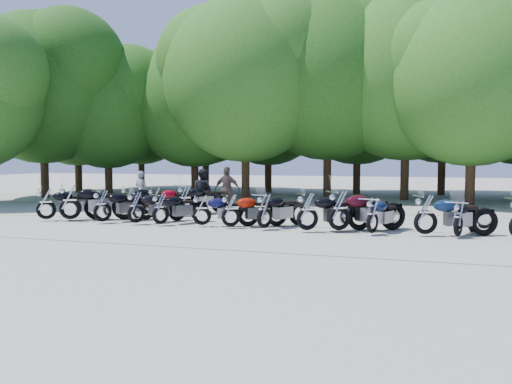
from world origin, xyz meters
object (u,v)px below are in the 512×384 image
(motorcycle_7, at_px, (265,210))
(motorcycle_10, at_px, (372,214))
(motorcycle_1, at_px, (70,201))
(motorcycle_5, at_px, (202,209))
(motorcycle_3, at_px, (136,206))
(motorcycle_15, at_px, (156,199))
(motorcycle_0, at_px, (46,203))
(motorcycle_16, at_px, (185,198))
(motorcycle_6, at_px, (231,209))
(motorcycle_12, at_px, (458,217))
(motorcycle_2, at_px, (102,205))
(motorcycle_11, at_px, (426,213))
(motorcycle_8, at_px, (307,210))
(rider_0, at_px, (141,191))
(rider_1, at_px, (203,191))
(motorcycle_14, at_px, (129,198))
(motorcycle_4, at_px, (161,208))
(motorcycle_9, at_px, (339,209))
(rider_2, at_px, (227,190))

(motorcycle_7, bearing_deg, motorcycle_10, -155.08)
(motorcycle_1, height_order, motorcycle_5, motorcycle_1)
(motorcycle_3, bearing_deg, motorcycle_15, -41.82)
(motorcycle_0, bearing_deg, motorcycle_16, -89.12)
(motorcycle_6, bearing_deg, motorcycle_12, -126.06)
(motorcycle_2, xyz_separation_m, motorcycle_10, (8.95, 0.05, -0.03))
(motorcycle_0, xyz_separation_m, motorcycle_11, (12.69, 0.28, 0.02))
(motorcycle_8, height_order, motorcycle_11, motorcycle_11)
(motorcycle_1, xyz_separation_m, motorcycle_2, (1.42, -0.16, -0.08))
(rider_0, distance_m, rider_1, 2.83)
(motorcycle_8, relative_size, motorcycle_14, 1.10)
(motorcycle_5, height_order, rider_1, rider_1)
(rider_1, bearing_deg, motorcycle_5, 134.13)
(motorcycle_4, distance_m, motorcycle_9, 5.81)
(motorcycle_11, bearing_deg, motorcycle_3, 70.86)
(rider_1, relative_size, rider_2, 0.95)
(motorcycle_2, distance_m, motorcycle_15, 2.87)
(motorcycle_1, height_order, rider_0, rider_0)
(motorcycle_16, relative_size, rider_0, 1.45)
(motorcycle_5, bearing_deg, motorcycle_14, 36.15)
(motorcycle_3, distance_m, motorcycle_4, 0.90)
(motorcycle_1, bearing_deg, motorcycle_12, -122.62)
(motorcycle_3, height_order, motorcycle_5, motorcycle_3)
(motorcycle_5, xyz_separation_m, rider_2, (-0.67, 4.17, 0.35))
(motorcycle_2, bearing_deg, motorcycle_9, -144.69)
(motorcycle_11, bearing_deg, motorcycle_9, 68.99)
(motorcycle_10, xyz_separation_m, rider_2, (-6.06, 4.34, 0.32))
(motorcycle_2, height_order, motorcycle_6, motorcycle_2)
(motorcycle_5, bearing_deg, motorcycle_4, 75.31)
(motorcycle_6, bearing_deg, motorcycle_2, 55.24)
(motorcycle_10, bearing_deg, motorcycle_2, 22.72)
(motorcycle_4, relative_size, motorcycle_12, 1.03)
(motorcycle_7, relative_size, rider_0, 1.35)
(motorcycle_5, bearing_deg, motorcycle_10, -113.16)
(motorcycle_5, relative_size, rider_1, 1.17)
(motorcycle_15, distance_m, rider_1, 1.92)
(motorcycle_6, bearing_deg, motorcycle_14, 25.53)
(motorcycle_12, distance_m, motorcycle_16, 9.81)
(motorcycle_7, height_order, motorcycle_15, motorcycle_7)
(motorcycle_0, height_order, motorcycle_11, motorcycle_11)
(motorcycle_11, height_order, motorcycle_15, motorcycle_11)
(motorcycle_10, distance_m, rider_2, 7.46)
(motorcycle_15, bearing_deg, motorcycle_3, 156.62)
(rider_0, bearing_deg, motorcycle_14, 103.60)
(motorcycle_4, relative_size, motorcycle_11, 0.89)
(rider_2, bearing_deg, motorcycle_3, 68.97)
(motorcycle_2, height_order, rider_1, rider_1)
(motorcycle_1, bearing_deg, motorcycle_11, -122.43)
(motorcycle_9, distance_m, motorcycle_15, 7.90)
(motorcycle_1, height_order, rider_2, rider_2)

